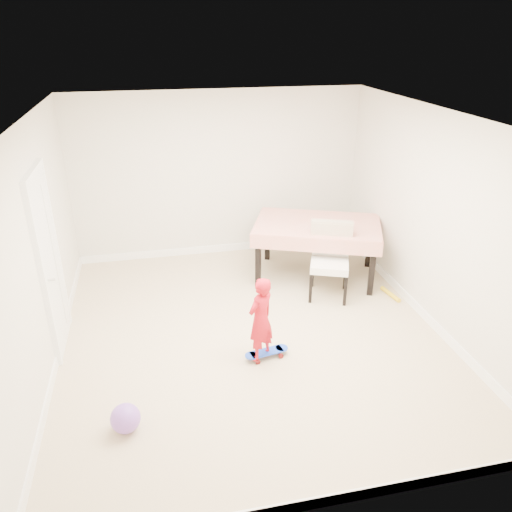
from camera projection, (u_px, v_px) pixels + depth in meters
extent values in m
plane|color=tan|center=(252.00, 333.00, 6.12)|extent=(5.00, 5.00, 0.00)
cube|color=white|center=(251.00, 119.00, 5.03)|extent=(4.50, 5.00, 0.04)
cube|color=beige|center=(219.00, 176.00, 7.77)|extent=(4.50, 0.04, 2.60)
cube|color=beige|center=(325.00, 374.00, 3.38)|extent=(4.50, 0.04, 2.60)
cube|color=beige|center=(40.00, 253.00, 5.15)|extent=(0.04, 5.00, 2.60)
cube|color=beige|center=(432.00, 221.00, 6.00)|extent=(0.04, 5.00, 2.60)
cube|color=white|center=(50.00, 265.00, 5.53)|extent=(0.11, 0.94, 2.11)
cube|color=white|center=(221.00, 248.00, 8.30)|extent=(4.50, 0.02, 0.12)
cube|color=white|center=(316.00, 502.00, 3.89)|extent=(4.50, 0.02, 0.12)
cube|color=white|center=(59.00, 352.00, 5.67)|extent=(0.02, 5.00, 0.12)
cube|color=white|center=(419.00, 309.00, 6.53)|extent=(0.02, 5.00, 0.12)
imported|color=red|center=(261.00, 322.00, 5.44)|extent=(0.43, 0.41, 1.00)
sphere|color=#8652C6|center=(125.00, 418.00, 4.61)|extent=(0.28, 0.28, 0.28)
cylinder|color=yellow|center=(390.00, 294.00, 6.95)|extent=(0.13, 0.40, 0.06)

